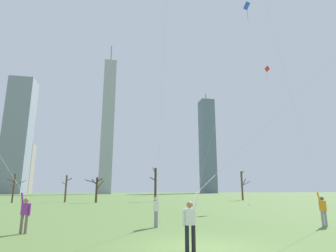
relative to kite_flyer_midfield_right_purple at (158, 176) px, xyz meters
name	(u,v)px	position (x,y,z in m)	size (l,w,h in m)	color
ground_plane	(200,248)	(0.88, -4.23, -2.69)	(400.00, 400.00, 0.00)	#5B7A3D
kite_flyer_midfield_right_purple	(158,176)	(0.00, 0.00, 0.00)	(1.43, 10.91, 13.78)	gray
kite_flyer_foreground_left_orange	(301,131)	(8.12, -0.64, 2.55)	(6.94, 3.59, 19.65)	gray
kite_flyer_midfield_left_white	(215,195)	(1.28, -4.79, -0.86)	(9.39, 0.97, 9.69)	black
distant_kite_drifting_left_red	(266,78)	(21.49, 24.08, 17.08)	(6.87, 3.18, 22.08)	red
distant_kite_low_near_trees_blue	(239,36)	(8.07, 6.10, 12.51)	(3.80, 6.59, 18.08)	blue
bare_tree_left_of_center	(155,183)	(5.21, 35.89, 0.45)	(1.57, 2.82, 6.12)	#423326
bare_tree_rightmost	(97,188)	(-4.80, 32.49, -0.43)	(3.16, 1.42, 3.95)	#423326
bare_tree_right_of_center	(14,187)	(-17.58, 34.19, -0.24)	(2.67, 2.63, 4.48)	#4C3828
bare_tree_leftmost	(66,188)	(-9.86, 35.05, -0.36)	(1.84, 1.44, 4.54)	brown
bare_tree_far_right_edge	(242,185)	(22.86, 37.86, 0.25)	(2.11, 2.08, 5.60)	brown
skyline_wide_slab	(18,135)	(-49.40, 131.69, 25.88)	(11.51, 11.49, 57.14)	gray
skyline_squat_block	(207,145)	(53.11, 144.94, 25.64)	(7.94, 9.33, 61.12)	slate
skyline_mid_tower_right	(26,169)	(-47.99, 146.68, 10.33)	(6.05, 7.45, 26.03)	gray
skyline_tall_tower	(108,124)	(-6.10, 126.72, 32.02)	(6.24, 5.11, 78.54)	#9EA3AD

